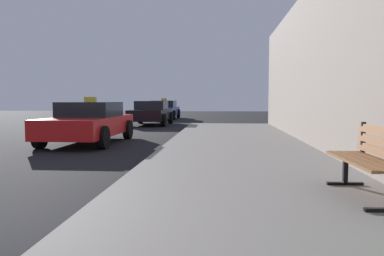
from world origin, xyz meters
The scene contains 4 objects.
bench centered at (5.39, 1.76, 0.66)m, with size 0.55×1.53×0.89m.
car_red centered at (-0.57, 8.38, 0.65)m, with size 2.01×4.26×1.43m.
car_black centered at (-0.21, 16.88, 0.64)m, with size 1.95×4.06×1.27m.
car_blue centered at (-0.50, 23.02, 0.65)m, with size 1.99×4.27×1.43m.
Camera 1 is at (3.54, -2.98, 1.35)m, focal length 35.24 mm.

